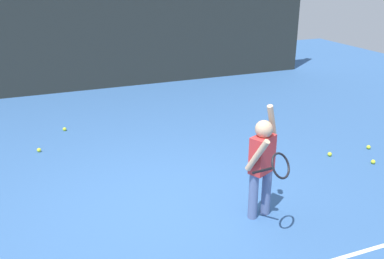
{
  "coord_description": "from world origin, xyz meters",
  "views": [
    {
      "loc": [
        -1.41,
        -4.44,
        2.81
      ],
      "look_at": [
        0.5,
        0.3,
        0.85
      ],
      "focal_mm": 40.39,
      "sensor_mm": 36.0,
      "label": 1
    }
  ],
  "objects_px": {
    "tennis_ball_2": "(373,162)",
    "tennis_ball_5": "(369,147)",
    "tennis_player": "(263,161)",
    "tennis_ball_6": "(65,129)",
    "tennis_ball_1": "(330,154)",
    "tennis_ball_3": "(39,150)"
  },
  "relations": [
    {
      "from": "tennis_player",
      "to": "tennis_ball_3",
      "type": "distance_m",
      "value": 3.82
    },
    {
      "from": "tennis_ball_1",
      "to": "tennis_ball_3",
      "type": "distance_m",
      "value": 4.61
    },
    {
      "from": "tennis_ball_1",
      "to": "tennis_ball_6",
      "type": "distance_m",
      "value": 4.59
    },
    {
      "from": "tennis_player",
      "to": "tennis_ball_6",
      "type": "distance_m",
      "value": 4.25
    },
    {
      "from": "tennis_ball_6",
      "to": "tennis_ball_5",
      "type": "bearing_deg",
      "value": -30.93
    },
    {
      "from": "tennis_ball_5",
      "to": "tennis_ball_6",
      "type": "relative_size",
      "value": 1.0
    },
    {
      "from": "tennis_ball_2",
      "to": "tennis_ball_5",
      "type": "relative_size",
      "value": 1.0
    },
    {
      "from": "tennis_ball_1",
      "to": "tennis_player",
      "type": "bearing_deg",
      "value": -150.04
    },
    {
      "from": "tennis_ball_6",
      "to": "tennis_ball_1",
      "type": "bearing_deg",
      "value": -35.78
    },
    {
      "from": "tennis_ball_1",
      "to": "tennis_ball_2",
      "type": "bearing_deg",
      "value": -47.57
    },
    {
      "from": "tennis_ball_2",
      "to": "tennis_ball_6",
      "type": "distance_m",
      "value": 5.21
    },
    {
      "from": "tennis_ball_1",
      "to": "tennis_ball_3",
      "type": "bearing_deg",
      "value": 156.05
    },
    {
      "from": "tennis_player",
      "to": "tennis_ball_5",
      "type": "distance_m",
      "value": 2.96
    },
    {
      "from": "tennis_ball_3",
      "to": "tennis_ball_5",
      "type": "distance_m",
      "value": 5.32
    },
    {
      "from": "tennis_ball_6",
      "to": "tennis_player",
      "type": "bearing_deg",
      "value": -64.25
    },
    {
      "from": "tennis_ball_2",
      "to": "tennis_player",
      "type": "bearing_deg",
      "value": -164.91
    },
    {
      "from": "tennis_ball_1",
      "to": "tennis_ball_2",
      "type": "distance_m",
      "value": 0.63
    },
    {
      "from": "tennis_ball_2",
      "to": "tennis_ball_5",
      "type": "xyz_separation_m",
      "value": [
        0.34,
        0.46,
        0.0
      ]
    },
    {
      "from": "tennis_player",
      "to": "tennis_ball_2",
      "type": "height_order",
      "value": "tennis_player"
    },
    {
      "from": "tennis_player",
      "to": "tennis_ball_5",
      "type": "relative_size",
      "value": 20.46
    },
    {
      "from": "tennis_ball_1",
      "to": "tennis_ball_2",
      "type": "height_order",
      "value": "same"
    },
    {
      "from": "tennis_player",
      "to": "tennis_ball_1",
      "type": "height_order",
      "value": "tennis_player"
    }
  ]
}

